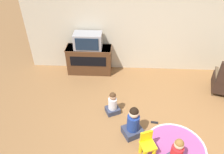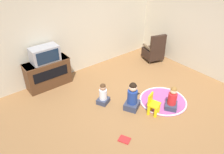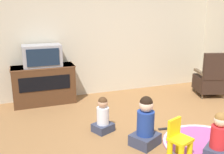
{
  "view_description": "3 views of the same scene",
  "coord_description": "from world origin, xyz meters",
  "px_view_note": "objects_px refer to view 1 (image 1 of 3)",
  "views": [
    {
      "loc": [
        -0.49,
        -2.8,
        3.49
      ],
      "look_at": [
        -0.67,
        0.72,
        0.88
      ],
      "focal_mm": 35.0,
      "sensor_mm": 36.0,
      "label": 1
    },
    {
      "loc": [
        -3.12,
        -2.86,
        3.35
      ],
      "look_at": [
        -0.48,
        0.47,
        0.74
      ],
      "focal_mm": 35.0,
      "sensor_mm": 36.0,
      "label": 2
    },
    {
      "loc": [
        -1.77,
        -2.87,
        1.85
      ],
      "look_at": [
        -0.51,
        0.58,
        0.85
      ],
      "focal_mm": 42.0,
      "sensor_mm": 36.0,
      "label": 3
    }
  ],
  "objects_px": {
    "yellow_kid_chair": "(147,146)",
    "child_watching_right": "(133,123)",
    "tv_cabinet": "(89,60)",
    "television": "(88,41)",
    "child_watching_left": "(113,104)",
    "remote_control": "(154,122)",
    "child_watching_center": "(176,153)"
  },
  "relations": [
    {
      "from": "yellow_kid_chair",
      "to": "child_watching_right",
      "type": "relative_size",
      "value": 0.72
    },
    {
      "from": "tv_cabinet",
      "to": "television",
      "type": "bearing_deg",
      "value": -90.0
    },
    {
      "from": "television",
      "to": "child_watching_right",
      "type": "bearing_deg",
      "value": -62.01
    },
    {
      "from": "tv_cabinet",
      "to": "television",
      "type": "distance_m",
      "value": 0.56
    },
    {
      "from": "television",
      "to": "child_watching_left",
      "type": "relative_size",
      "value": 1.27
    },
    {
      "from": "child_watching_left",
      "to": "child_watching_right",
      "type": "relative_size",
      "value": 0.79
    },
    {
      "from": "television",
      "to": "remote_control",
      "type": "relative_size",
      "value": 4.58
    },
    {
      "from": "tv_cabinet",
      "to": "child_watching_right",
      "type": "xyz_separation_m",
      "value": [
        1.11,
        -2.11,
        -0.08
      ]
    },
    {
      "from": "child_watching_right",
      "to": "remote_control",
      "type": "distance_m",
      "value": 0.64
    },
    {
      "from": "child_watching_center",
      "to": "child_watching_right",
      "type": "relative_size",
      "value": 0.86
    },
    {
      "from": "tv_cabinet",
      "to": "yellow_kid_chair",
      "type": "relative_size",
      "value": 2.34
    },
    {
      "from": "tv_cabinet",
      "to": "yellow_kid_chair",
      "type": "distance_m",
      "value": 2.89
    },
    {
      "from": "television",
      "to": "yellow_kid_chair",
      "type": "relative_size",
      "value": 1.4
    },
    {
      "from": "tv_cabinet",
      "to": "television",
      "type": "height_order",
      "value": "television"
    },
    {
      "from": "remote_control",
      "to": "child_watching_center",
      "type": "bearing_deg",
      "value": 111.71
    },
    {
      "from": "tv_cabinet",
      "to": "television",
      "type": "xyz_separation_m",
      "value": [
        0.0,
        -0.02,
        0.56
      ]
    },
    {
      "from": "child_watching_left",
      "to": "yellow_kid_chair",
      "type": "bearing_deg",
      "value": -81.32
    },
    {
      "from": "child_watching_right",
      "to": "television",
      "type": "bearing_deg",
      "value": 90.06
    },
    {
      "from": "television",
      "to": "child_watching_right",
      "type": "distance_m",
      "value": 2.46
    },
    {
      "from": "tv_cabinet",
      "to": "remote_control",
      "type": "distance_m",
      "value": 2.43
    },
    {
      "from": "television",
      "to": "child_watching_center",
      "type": "relative_size",
      "value": 1.16
    },
    {
      "from": "child_watching_center",
      "to": "remote_control",
      "type": "height_order",
      "value": "child_watching_center"
    },
    {
      "from": "child_watching_left",
      "to": "remote_control",
      "type": "bearing_deg",
      "value": -41.31
    },
    {
      "from": "child_watching_center",
      "to": "television",
      "type": "bearing_deg",
      "value": 90.05
    },
    {
      "from": "tv_cabinet",
      "to": "yellow_kid_chair",
      "type": "height_order",
      "value": "tv_cabinet"
    },
    {
      "from": "remote_control",
      "to": "tv_cabinet",
      "type": "bearing_deg",
      "value": -42.17
    },
    {
      "from": "child_watching_center",
      "to": "tv_cabinet",
      "type": "bearing_deg",
      "value": 89.89
    },
    {
      "from": "yellow_kid_chair",
      "to": "child_watching_center",
      "type": "relative_size",
      "value": 0.83
    },
    {
      "from": "child_watching_left",
      "to": "child_watching_right",
      "type": "height_order",
      "value": "child_watching_right"
    },
    {
      "from": "yellow_kid_chair",
      "to": "remote_control",
      "type": "xyz_separation_m",
      "value": [
        0.23,
        0.74,
        -0.21
      ]
    },
    {
      "from": "remote_control",
      "to": "child_watching_left",
      "type": "bearing_deg",
      "value": -10.28
    },
    {
      "from": "tv_cabinet",
      "to": "child_watching_center",
      "type": "bearing_deg",
      "value": -55.84
    }
  ]
}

